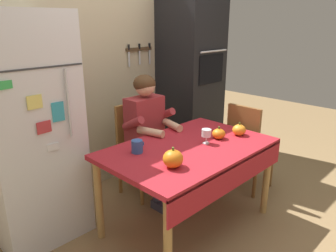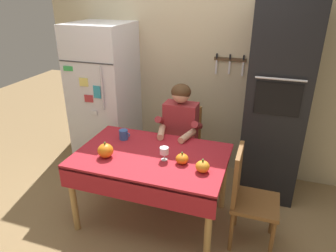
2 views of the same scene
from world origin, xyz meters
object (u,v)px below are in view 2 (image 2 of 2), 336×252
wall_oven (276,104)px  chair_behind_person (183,142)px  refrigerator (105,98)px  pumpkin_medium (105,151)px  seated_person (179,131)px  dining_table (151,163)px  chair_right_side (247,194)px  wine_glass (164,151)px  pumpkin_large (182,159)px  pumpkin_small (203,167)px  coffee_mug (124,135)px

wall_oven → chair_behind_person: (-0.96, -0.13, -0.54)m
refrigerator → pumpkin_medium: (0.57, -1.04, -0.10)m
seated_person → pumpkin_medium: 0.90m
dining_table → chair_right_side: bearing=0.6°
chair_behind_person → wine_glass: bearing=-86.1°
refrigerator → pumpkin_large: refrigerator is taller
dining_table → pumpkin_small: (0.52, -0.12, 0.13)m
chair_right_side → dining_table: bearing=-179.4°
chair_behind_person → coffee_mug: chair_behind_person is taller
dining_table → coffee_mug: (-0.38, 0.22, 0.13)m
dining_table → pumpkin_medium: size_ratio=9.32×
refrigerator → chair_right_side: refrigerator is taller
refrigerator → pumpkin_small: (1.47, -1.00, -0.11)m
wall_oven → pumpkin_small: wall_oven is taller
refrigerator → chair_right_side: bearing=-25.3°
wall_oven → chair_right_side: size_ratio=2.26×
chair_behind_person → chair_right_side: size_ratio=1.00×
wall_oven → chair_behind_person: size_ratio=2.26×
refrigerator → pumpkin_small: refrigerator is taller
wine_glass → pumpkin_medium: pumpkin_medium is taller
wall_oven → pumpkin_large: (-0.73, -0.97, -0.27)m
coffee_mug → pumpkin_medium: (0.00, -0.38, 0.01)m
coffee_mug → pumpkin_medium: 0.38m
chair_right_side → pumpkin_large: bearing=-174.9°
coffee_mug → pumpkin_medium: pumpkin_medium is taller
wine_glass → pumpkin_small: (0.37, -0.08, -0.04)m
dining_table → coffee_mug: coffee_mug is taller
refrigerator → chair_behind_person: 1.12m
chair_behind_person → pumpkin_small: 1.04m
chair_behind_person → seated_person: (-0.00, -0.19, 0.23)m
refrigerator → coffee_mug: refrigerator is taller
pumpkin_large → coffee_mug: bearing=159.0°
pumpkin_large → seated_person: bearing=109.1°
dining_table → wine_glass: 0.23m
refrigerator → seated_person: (1.04, -0.28, -0.16)m
chair_right_side → pumpkin_large: (-0.58, -0.05, 0.27)m
chair_behind_person → coffee_mug: bearing=-129.7°
wall_oven → wine_glass: (-0.90, -0.96, -0.22)m
pumpkin_small → wine_glass: bearing=167.5°
seated_person → wine_glass: 0.65m
seated_person → wine_glass: seated_person is taller
wine_glass → pumpkin_large: bearing=-2.0°
seated_person → coffee_mug: bearing=-141.2°
chair_right_side → pumpkin_small: chair_right_side is taller
chair_behind_person → pumpkin_large: 0.91m
wall_oven → coffee_mug: size_ratio=17.91×
coffee_mug → dining_table: bearing=-30.5°
chair_right_side → pumpkin_medium: (-1.28, -0.17, 0.29)m
seated_person → chair_right_side: seated_person is taller
dining_table → wall_oven: bearing=41.3°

